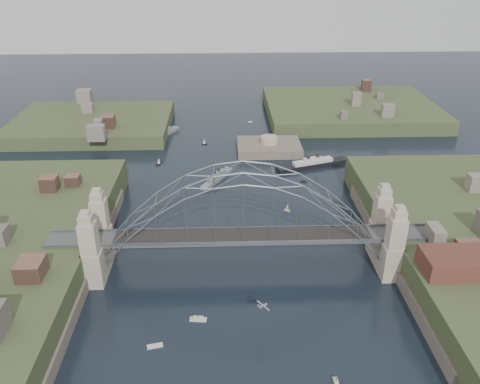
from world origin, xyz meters
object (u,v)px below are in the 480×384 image
(fort_island, at_px, (269,152))
(naval_cruiser_far, at_px, (163,134))
(bridge, at_px, (243,220))
(wharf_shed, at_px, (474,262))
(ocean_liner, at_px, (313,164))
(naval_cruiser_near, at_px, (217,178))

(fort_island, bearing_deg, naval_cruiser_far, 156.61)
(bridge, distance_m, wharf_shed, 46.23)
(ocean_liner, bearing_deg, wharf_shed, -74.73)
(wharf_shed, bearing_deg, fort_island, 110.85)
(wharf_shed, distance_m, ocean_liner, 72.75)
(fort_island, bearing_deg, naval_cruiser_near, -127.57)
(bridge, relative_size, fort_island, 3.82)
(naval_cruiser_near, relative_size, ocean_liner, 0.63)
(naval_cruiser_near, xyz_separation_m, ocean_liner, (31.06, 9.12, 0.18))
(bridge, height_order, naval_cruiser_far, bridge)
(wharf_shed, height_order, naval_cruiser_far, wharf_shed)
(fort_island, xyz_separation_m, naval_cruiser_far, (-38.85, 16.80, 1.27))
(bridge, bearing_deg, ocean_liner, 65.81)
(naval_cruiser_near, bearing_deg, ocean_liner, 16.36)
(naval_cruiser_far, bearing_deg, naval_cruiser_near, -62.71)
(fort_island, bearing_deg, bridge, -99.73)
(fort_island, relative_size, naval_cruiser_far, 1.35)
(wharf_shed, bearing_deg, bridge, 162.35)
(naval_cruiser_near, bearing_deg, wharf_shed, -50.40)
(fort_island, bearing_deg, wharf_shed, -69.15)
(bridge, xyz_separation_m, wharf_shed, (44.00, -14.00, -2.32))
(ocean_liner, bearing_deg, naval_cruiser_near, -163.64)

